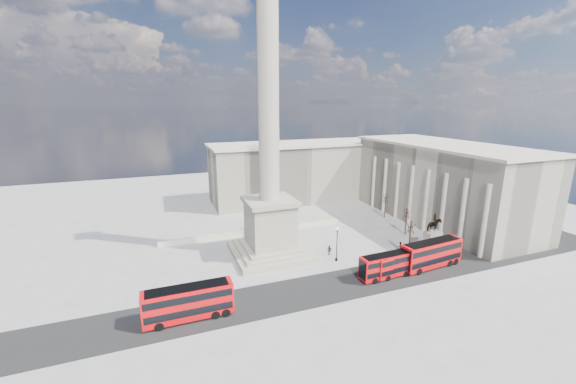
% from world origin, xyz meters
% --- Properties ---
extents(ground, '(180.00, 180.00, 0.00)m').
position_xyz_m(ground, '(0.00, 0.00, 0.00)').
color(ground, '#A19F99').
rests_on(ground, ground).
extents(asphalt_road, '(120.00, 9.00, 0.01)m').
position_xyz_m(asphalt_road, '(5.00, -10.00, 0.00)').
color(asphalt_road, '#252525').
rests_on(asphalt_road, ground).
extents(nelsons_column, '(14.00, 14.00, 49.85)m').
position_xyz_m(nelsons_column, '(0.00, 5.00, 12.92)').
color(nelsons_column, '#A49E88').
rests_on(nelsons_column, ground).
extents(balustrade_wall, '(40.00, 0.60, 1.10)m').
position_xyz_m(balustrade_wall, '(0.00, 16.00, 0.55)').
color(balustrade_wall, beige).
rests_on(balustrade_wall, ground).
extents(building_east, '(19.00, 46.00, 18.60)m').
position_xyz_m(building_east, '(45.00, 10.00, 9.32)').
color(building_east, beige).
rests_on(building_east, ground).
extents(building_northeast, '(51.00, 17.00, 16.60)m').
position_xyz_m(building_northeast, '(20.00, 40.00, 8.32)').
color(building_northeast, beige).
rests_on(building_northeast, ground).
extents(red_bus_a, '(11.59, 2.80, 4.69)m').
position_xyz_m(red_bus_a, '(-16.37, -10.91, 2.46)').
color(red_bus_a, red).
rests_on(red_bus_a, ground).
extents(red_bus_b, '(10.21, 2.77, 4.11)m').
position_xyz_m(red_bus_b, '(15.30, -10.45, 2.15)').
color(red_bus_b, red).
rests_on(red_bus_b, ground).
extents(red_bus_c, '(9.89, 3.18, 3.94)m').
position_xyz_m(red_bus_c, '(17.59, -10.30, 2.07)').
color(red_bus_c, red).
rests_on(red_bus_c, ground).
extents(red_bus_d, '(12.09, 3.80, 4.82)m').
position_xyz_m(red_bus_d, '(24.42, -10.10, 2.53)').
color(red_bus_d, red).
rests_on(red_bus_d, ground).
extents(victorian_lamp, '(0.55, 0.55, 6.46)m').
position_xyz_m(victorian_lamp, '(10.26, -2.06, 3.80)').
color(victorian_lamp, black).
rests_on(victorian_lamp, ground).
extents(equestrian_statue, '(3.68, 2.76, 7.75)m').
position_xyz_m(equestrian_statue, '(29.35, -4.87, 2.66)').
color(equestrian_statue, beige).
rests_on(equestrian_statue, ground).
extents(bare_tree_near, '(1.70, 1.70, 7.46)m').
position_xyz_m(bare_tree_near, '(23.71, -5.18, 5.87)').
color(bare_tree_near, '#332319').
rests_on(bare_tree_near, ground).
extents(bare_tree_mid, '(1.63, 1.63, 6.19)m').
position_xyz_m(bare_tree_mid, '(30.57, 4.35, 4.88)').
color(bare_tree_mid, '#332319').
rests_on(bare_tree_mid, ground).
extents(bare_tree_far, '(1.58, 1.58, 6.46)m').
position_xyz_m(bare_tree_far, '(33.38, 15.74, 5.09)').
color(bare_tree_far, '#332319').
rests_on(bare_tree_far, ground).
extents(pedestrian_walking, '(0.81, 0.73, 1.86)m').
position_xyz_m(pedestrian_walking, '(24.92, -4.41, 0.93)').
color(pedestrian_walking, black).
rests_on(pedestrian_walking, ground).
extents(pedestrian_standing, '(1.08, 0.92, 1.93)m').
position_xyz_m(pedestrian_standing, '(23.75, -2.60, 0.96)').
color(pedestrian_standing, black).
rests_on(pedestrian_standing, ground).
extents(pedestrian_crossing, '(1.03, 1.18, 1.91)m').
position_xyz_m(pedestrian_crossing, '(10.27, 0.69, 0.95)').
color(pedestrian_crossing, black).
rests_on(pedestrian_crossing, ground).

